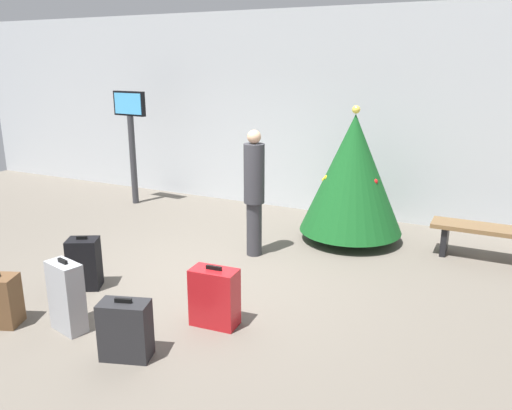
% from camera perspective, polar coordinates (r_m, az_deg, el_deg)
% --- Properties ---
extents(ground_plane, '(16.00, 16.00, 0.00)m').
position_cam_1_polar(ground_plane, '(6.58, -6.40, -8.20)').
color(ground_plane, '#665E54').
extents(back_wall, '(16.00, 0.20, 3.55)m').
position_cam_1_polar(back_wall, '(9.32, 5.50, 10.24)').
color(back_wall, '#B7BCC1').
rests_on(back_wall, ground_plane).
extents(holiday_tree, '(1.55, 1.55, 2.05)m').
position_cam_1_polar(holiday_tree, '(7.76, 10.79, 3.47)').
color(holiday_tree, '#4C3319').
rests_on(holiday_tree, ground_plane).
extents(flight_info_kiosk, '(0.73, 0.14, 2.14)m').
position_cam_1_polar(flight_info_kiosk, '(9.94, -13.84, 8.18)').
color(flight_info_kiosk, '#333338').
rests_on(flight_info_kiosk, ground_plane).
extents(waiting_bench, '(1.57, 0.44, 0.48)m').
position_cam_1_polar(waiting_bench, '(7.71, 24.83, -3.11)').
color(waiting_bench, brown).
rests_on(waiting_bench, ground_plane).
extents(traveller_0, '(0.33, 0.33, 1.78)m').
position_cam_1_polar(traveller_0, '(7.04, -0.21, 1.72)').
color(traveller_0, '#333338').
rests_on(traveller_0, ground_plane).
extents(suitcase_0, '(0.43, 0.29, 0.78)m').
position_cam_1_polar(suitcase_0, '(5.57, -20.46, -9.62)').
color(suitcase_0, '#9EA0A5').
rests_on(suitcase_0, ground_plane).
extents(suitcase_1, '(0.51, 0.30, 0.66)m').
position_cam_1_polar(suitcase_1, '(5.38, -4.67, -10.26)').
color(suitcase_1, '#B2191E').
rests_on(suitcase_1, ground_plane).
extents(suitcase_3, '(0.51, 0.38, 0.60)m').
position_cam_1_polar(suitcase_3, '(4.98, -14.41, -13.42)').
color(suitcase_3, '#232326').
rests_on(suitcase_3, ground_plane).
extents(suitcase_4, '(0.45, 0.42, 0.66)m').
position_cam_1_polar(suitcase_4, '(6.53, -18.68, -6.23)').
color(suitcase_4, black).
rests_on(suitcase_4, ground_plane).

